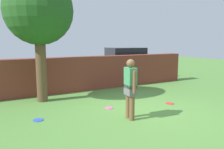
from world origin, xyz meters
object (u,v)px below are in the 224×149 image
at_px(car, 125,63).
at_px(frisbee_blue, 38,120).
at_px(tree, 39,12).
at_px(person, 130,86).
at_px(frisbee_pink, 109,108).
at_px(frisbee_red, 170,103).

height_order(car, frisbee_blue, car).
distance_m(tree, frisbee_blue, 3.67).
height_order(tree, car, tree).
xyz_separation_m(tree, person, (1.60, -3.07, -2.16)).
distance_m(tree, frisbee_pink, 3.93).
relative_size(tree, frisbee_pink, 15.74).
height_order(frisbee_red, frisbee_blue, same).
bearing_deg(tree, frisbee_red, -34.33).
bearing_deg(car, person, 63.60).
bearing_deg(frisbee_pink, car, 52.12).
relative_size(tree, car, 0.98).
xyz_separation_m(frisbee_pink, frisbee_red, (2.03, -0.57, 0.00)).
distance_m(person, frisbee_blue, 2.61).
xyz_separation_m(person, frisbee_pink, (-0.01, 1.16, -0.89)).
bearing_deg(frisbee_blue, tree, 73.52).
bearing_deg(frisbee_red, tree, 145.67).
bearing_deg(frisbee_pink, tree, 129.85).
xyz_separation_m(tree, frisbee_red, (3.63, -2.48, -3.04)).
height_order(tree, frisbee_red, tree).
bearing_deg(frisbee_red, frisbee_pink, 164.45).
distance_m(car, frisbee_blue, 7.89).
relative_size(tree, frisbee_red, 15.74).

